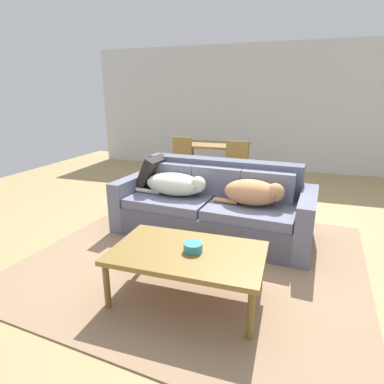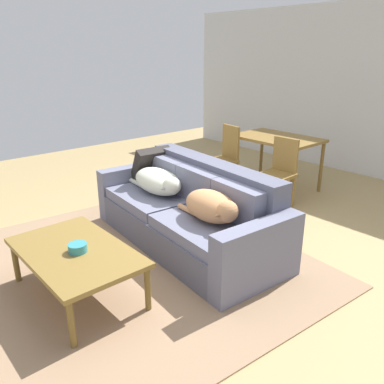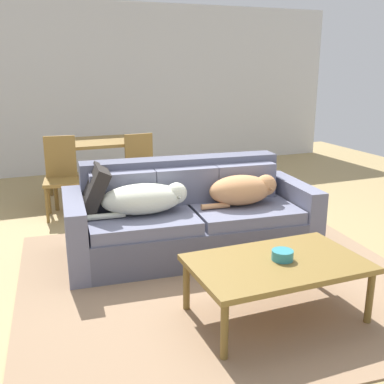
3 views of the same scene
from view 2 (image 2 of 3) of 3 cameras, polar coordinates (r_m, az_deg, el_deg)
The scene contains 12 objects.
ground_plane at distance 4.09m, azimuth -0.61°, elevation -8.78°, with size 10.00×10.00×0.00m, color tan.
back_partition at distance 6.93m, azimuth 25.97°, elevation 12.92°, with size 8.00×0.12×2.70m, color silver.
area_rug at distance 3.95m, azimuth -7.98°, elevation -10.06°, with size 3.23×2.93×0.01m, color #9C7B5C.
couch at distance 4.17m, azimuth -0.26°, elevation -3.17°, with size 2.38×1.16×0.86m.
dog_on_left_cushion at distance 4.37m, azimuth -4.85°, elevation 1.52°, with size 0.91×0.46×0.27m.
dog_on_right_cushion at distance 3.64m, azimuth 2.97°, elevation -2.15°, with size 0.77×0.42×0.28m.
throw_pillow_by_left_arm at distance 4.79m, azimuth -5.95°, elevation 3.95°, with size 0.12×0.44×0.44m, color #292522.
coffee_table at distance 3.39m, azimuth -16.59°, elevation -8.69°, with size 1.21×0.74×0.43m.
bowl_on_coffee_table at distance 3.32m, azimuth -16.31°, elevation -7.79°, with size 0.15×0.15×0.07m, color teal.
dining_table at distance 5.90m, azimuth 12.24°, elevation 7.06°, with size 1.20×0.81×0.78m.
dining_chair_near_left at distance 5.82m, azimuth 4.80°, elevation 5.38°, with size 0.45×0.45×0.94m.
dining_chair_near_right at distance 5.22m, azimuth 12.64°, elevation 3.20°, with size 0.42×0.42×0.91m.
Camera 2 is at (2.72, -2.34, 1.97)m, focal length 36.67 mm.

